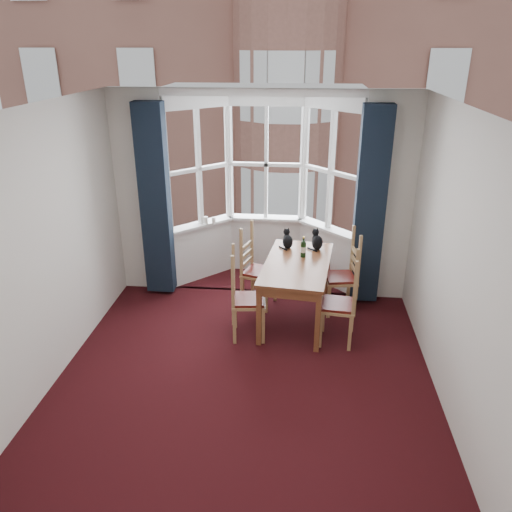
# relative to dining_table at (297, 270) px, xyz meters

# --- Properties ---
(floor) EXTENTS (4.50, 4.50, 0.00)m
(floor) POSITION_rel_dining_table_xyz_m (-0.51, -1.47, -0.71)
(floor) COLOR black
(floor) RESTS_ON ground
(ceiling) EXTENTS (4.50, 4.50, 0.00)m
(ceiling) POSITION_rel_dining_table_xyz_m (-0.51, -1.47, 2.09)
(ceiling) COLOR white
(ceiling) RESTS_ON floor
(wall_left) EXTENTS (0.00, 4.50, 4.50)m
(wall_left) POSITION_rel_dining_table_xyz_m (-2.51, -1.47, 0.69)
(wall_left) COLOR silver
(wall_left) RESTS_ON floor
(wall_right) EXTENTS (0.00, 4.50, 4.50)m
(wall_right) POSITION_rel_dining_table_xyz_m (1.49, -1.47, 0.69)
(wall_right) COLOR silver
(wall_right) RESTS_ON floor
(wall_near) EXTENTS (4.00, 0.00, 4.00)m
(wall_near) POSITION_rel_dining_table_xyz_m (-0.51, -3.72, 0.69)
(wall_near) COLOR silver
(wall_near) RESTS_ON floor
(wall_back_pier_left) EXTENTS (0.70, 0.12, 2.80)m
(wall_back_pier_left) POSITION_rel_dining_table_xyz_m (-2.16, 0.78, 0.69)
(wall_back_pier_left) COLOR silver
(wall_back_pier_left) RESTS_ON floor
(wall_back_pier_right) EXTENTS (0.70, 0.12, 2.80)m
(wall_back_pier_right) POSITION_rel_dining_table_xyz_m (1.14, 0.78, 0.69)
(wall_back_pier_right) COLOR silver
(wall_back_pier_right) RESTS_ON floor
(bay_window) EXTENTS (2.76, 0.94, 2.80)m
(bay_window) POSITION_rel_dining_table_xyz_m (-0.51, 1.28, 0.69)
(bay_window) COLOR white
(bay_window) RESTS_ON floor
(curtain_left) EXTENTS (0.38, 0.22, 2.60)m
(curtain_left) POSITION_rel_dining_table_xyz_m (-1.93, 0.60, 0.64)
(curtain_left) COLOR black
(curtain_left) RESTS_ON floor
(curtain_right) EXTENTS (0.38, 0.22, 2.60)m
(curtain_right) POSITION_rel_dining_table_xyz_m (0.91, 0.60, 0.64)
(curtain_right) COLOR black
(curtain_right) RESTS_ON floor
(dining_table) EXTENTS (0.95, 1.54, 0.80)m
(dining_table) POSITION_rel_dining_table_xyz_m (0.00, 0.00, 0.00)
(dining_table) COLOR brown
(dining_table) RESTS_ON floor
(chair_left_near) EXTENTS (0.44, 0.46, 0.92)m
(chair_left_near) POSITION_rel_dining_table_xyz_m (-0.65, -0.46, -0.23)
(chair_left_near) COLOR #A58050
(chair_left_near) RESTS_ON floor
(chair_left_far) EXTENTS (0.50, 0.52, 0.92)m
(chair_left_far) POSITION_rel_dining_table_xyz_m (-0.59, 0.38, -0.23)
(chair_left_far) COLOR #A58050
(chair_left_far) RESTS_ON floor
(chair_right_near) EXTENTS (0.45, 0.46, 0.92)m
(chair_right_near) POSITION_rel_dining_table_xyz_m (0.58, -0.48, -0.23)
(chair_right_near) COLOR #A58050
(chair_right_near) RESTS_ON floor
(chair_right_far) EXTENTS (0.46, 0.48, 0.92)m
(chair_right_far) POSITION_rel_dining_table_xyz_m (0.66, 0.29, -0.23)
(chair_right_far) COLOR #A58050
(chair_right_far) RESTS_ON floor
(cat_left) EXTENTS (0.19, 0.22, 0.27)m
(cat_left) POSITION_rel_dining_table_xyz_m (-0.14, 0.47, 0.20)
(cat_left) COLOR black
(cat_left) RESTS_ON dining_table
(cat_right) EXTENTS (0.21, 0.24, 0.28)m
(cat_right) POSITION_rel_dining_table_xyz_m (0.25, 0.47, 0.20)
(cat_right) COLOR black
(cat_right) RESTS_ON dining_table
(wine_bottle) EXTENTS (0.07, 0.07, 0.27)m
(wine_bottle) POSITION_rel_dining_table_xyz_m (0.07, 0.19, 0.22)
(wine_bottle) COLOR black
(wine_bottle) RESTS_ON dining_table
(candle_tall) EXTENTS (0.06, 0.06, 0.11)m
(candle_tall) POSITION_rel_dining_table_xyz_m (-1.36, 1.13, 0.22)
(candle_tall) COLOR white
(candle_tall) RESTS_ON bay_window
(candle_short) EXTENTS (0.06, 0.06, 0.09)m
(candle_short) POSITION_rel_dining_table_xyz_m (-1.25, 1.16, 0.21)
(candle_short) COLOR white
(candle_short) RESTS_ON bay_window
(street) EXTENTS (80.00, 80.00, 0.00)m
(street) POSITION_rel_dining_table_xyz_m (-0.51, 30.78, -6.71)
(street) COLOR #333335
(street) RESTS_ON ground
(tenement_building) EXTENTS (18.40, 7.80, 15.20)m
(tenement_building) POSITION_rel_dining_table_xyz_m (-0.51, 12.54, 0.89)
(tenement_building) COLOR #945C4C
(tenement_building) RESTS_ON street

